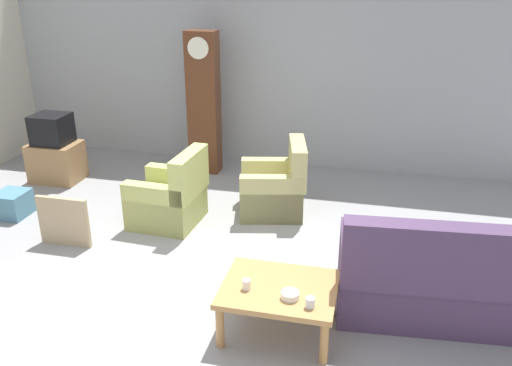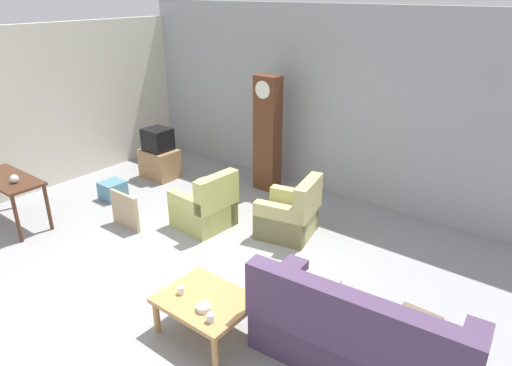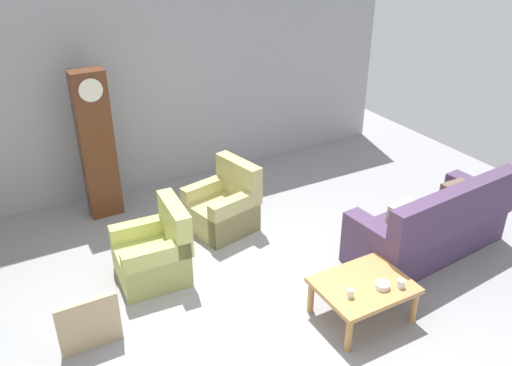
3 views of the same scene
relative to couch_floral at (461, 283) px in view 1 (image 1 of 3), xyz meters
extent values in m
plane|color=gray|center=(-2.39, -0.01, -0.35)|extent=(10.40, 10.40, 0.00)
cube|color=#9EA0A5|center=(-2.39, 3.59, 1.25)|extent=(8.40, 0.16, 3.20)
cube|color=#4C3856|center=(-0.01, 0.07, -0.13)|extent=(2.16, 1.01, 0.44)
cube|color=#4C3856|center=(0.02, -0.29, 0.39)|extent=(2.11, 0.38, 0.60)
cube|color=#4C3856|center=(-0.93, -0.01, -0.01)|extent=(0.31, 0.86, 0.68)
cube|color=#C6B284|center=(-0.49, 0.08, 0.27)|extent=(0.38, 0.18, 0.36)
cube|color=#B7BC66|center=(-3.22, 1.18, -0.15)|extent=(0.81, 0.81, 0.40)
cube|color=#B7BC66|center=(-2.90, 1.17, 0.31)|extent=(0.23, 0.77, 0.52)
cube|color=#B7BC66|center=(-3.20, 1.48, -0.05)|extent=(0.77, 0.21, 0.60)
cube|color=#B7BC66|center=(-3.24, 0.89, -0.05)|extent=(0.77, 0.21, 0.60)
cube|color=tan|center=(-2.05, 1.76, -0.15)|extent=(0.91, 0.91, 0.40)
cube|color=tan|center=(-1.74, 1.82, 0.31)|extent=(0.34, 0.78, 0.52)
cube|color=tan|center=(-2.12, 2.05, -0.05)|extent=(0.78, 0.32, 0.60)
cube|color=tan|center=(-1.99, 1.46, -0.05)|extent=(0.78, 0.32, 0.60)
cube|color=#B27F47|center=(-1.51, -0.54, 0.06)|extent=(0.96, 0.76, 0.05)
cylinder|color=#B27F47|center=(-1.93, -0.86, -0.16)|extent=(0.07, 0.07, 0.38)
cylinder|color=#B27F47|center=(-1.08, -0.86, -0.16)|extent=(0.07, 0.07, 0.38)
cylinder|color=#B27F47|center=(-1.93, -0.21, -0.16)|extent=(0.07, 0.07, 0.38)
cylinder|color=#B27F47|center=(-1.08, -0.21, -0.16)|extent=(0.07, 0.07, 0.38)
cube|color=#562D19|center=(-3.30, 2.94, 0.68)|extent=(0.44, 0.28, 2.07)
cylinder|color=silver|center=(-3.30, 2.79, 1.50)|extent=(0.30, 0.02, 0.30)
cube|color=#997047|center=(-5.27, 2.09, -0.07)|extent=(0.68, 0.52, 0.56)
cube|color=black|center=(-5.27, 2.09, 0.42)|extent=(0.48, 0.44, 0.42)
cube|color=tan|center=(-4.11, 0.39, -0.07)|extent=(0.60, 0.05, 0.57)
cube|color=teal|center=(-5.16, 0.91, -0.20)|extent=(0.37, 0.39, 0.31)
cylinder|color=white|center=(-1.76, -0.63, 0.13)|extent=(0.07, 0.07, 0.09)
cylinder|color=silver|center=(-1.22, -0.76, 0.13)|extent=(0.07, 0.07, 0.09)
cylinder|color=white|center=(-1.39, -0.68, 0.11)|extent=(0.15, 0.15, 0.06)
camera|label=1|loc=(-0.83, -4.25, 2.59)|focal=37.36mm
camera|label=2|loc=(1.31, -3.28, 3.07)|focal=31.97mm
camera|label=3|loc=(-4.57, -3.78, 3.48)|focal=36.84mm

